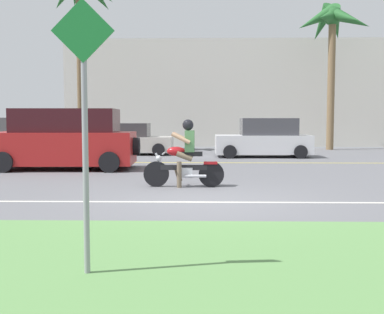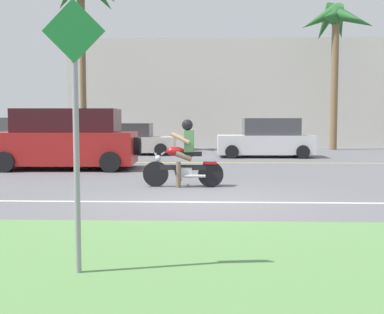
{
  "view_description": "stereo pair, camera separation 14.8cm",
  "coord_description": "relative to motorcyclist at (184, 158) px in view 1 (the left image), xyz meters",
  "views": [
    {
      "loc": [
        -0.04,
        -9.47,
        1.61
      ],
      "look_at": [
        -0.34,
        3.28,
        0.62
      ],
      "focal_mm": 44.96,
      "sensor_mm": 36.0,
      "label": 1
    },
    {
      "loc": [
        0.11,
        -9.46,
        1.61
      ],
      "look_at": [
        -0.34,
        3.28,
        0.62
      ],
      "focal_mm": 44.96,
      "sensor_mm": 36.0,
      "label": 2
    }
  ],
  "objects": [
    {
      "name": "building_far",
      "position": [
        2.83,
        19.02,
        2.49
      ],
      "size": [
        21.31,
        4.0,
        6.36
      ],
      "primitive_type": "cube",
      "color": "beige",
      "rests_on": "ground"
    },
    {
      "name": "suv_nearby",
      "position": [
        -4.03,
        4.03,
        0.27
      ],
      "size": [
        4.74,
        2.36,
        1.96
      ],
      "color": "#AD1E1E",
      "rests_on": "ground"
    },
    {
      "name": "parked_car_2",
      "position": [
        3.08,
        9.32,
        0.09
      ],
      "size": [
        4.07,
        1.94,
        1.67
      ],
      "color": "silver",
      "rests_on": "ground"
    },
    {
      "name": "ground",
      "position": [
        0.49,
        1.02,
        -0.7
      ],
      "size": [
        56.0,
        30.0,
        0.04
      ],
      "primitive_type": "cube",
      "color": "slate"
    },
    {
      "name": "parked_car_0",
      "position": [
        -7.72,
        9.3,
        0.1
      ],
      "size": [
        3.77,
        2.21,
        1.69
      ],
      "color": "white",
      "rests_on": "ground"
    },
    {
      "name": "street_sign",
      "position": [
        -0.73,
        -6.7,
        1.0
      ],
      "size": [
        0.62,
        0.06,
        2.79
      ],
      "color": "gray",
      "rests_on": "ground"
    },
    {
      "name": "lane_line_far",
      "position": [
        0.49,
        6.45,
        -0.68
      ],
      "size": [
        50.4,
        0.12,
        0.01
      ],
      "primitive_type": "cube",
      "color": "yellow",
      "rests_on": "ground"
    },
    {
      "name": "grass_median",
      "position": [
        0.49,
        -6.08,
        -0.65
      ],
      "size": [
        56.0,
        3.8,
        0.06
      ],
      "primitive_type": "cube",
      "color": "#5B8C4C",
      "rests_on": "ground"
    },
    {
      "name": "motorcyclist",
      "position": [
        0.0,
        0.0,
        0.0
      ],
      "size": [
        1.94,
        0.63,
        1.62
      ],
      "color": "black",
      "rests_on": "ground"
    },
    {
      "name": "parked_car_1",
      "position": [
        -3.06,
        10.63,
        -0.0
      ],
      "size": [
        4.02,
        1.97,
        1.44
      ],
      "color": "beige",
      "rests_on": "ground"
    },
    {
      "name": "lane_line_near",
      "position": [
        0.49,
        -2.15,
        -0.68
      ],
      "size": [
        50.4,
        0.12,
        0.01
      ],
      "primitive_type": "cube",
      "color": "silver",
      "rests_on": "ground"
    },
    {
      "name": "palm_tree_2",
      "position": [
        7.24,
        14.45,
        5.78
      ],
      "size": [
        4.1,
        3.9,
        7.85
      ],
      "color": "brown",
      "rests_on": "ground"
    }
  ]
}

